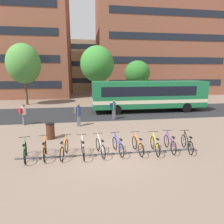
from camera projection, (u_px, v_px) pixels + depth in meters
The scene contains 24 objects.
ground at pixel (108, 153), 9.99m from camera, with size 200.00×200.00×0.00m, color #7A6656.
bus_lane_asphalt at pixel (96, 113), 19.85m from camera, with size 80.00×7.20×0.01m, color #232326.
city_bus at pixel (150, 95), 20.31m from camera, with size 12.03×2.62×3.20m.
bike_rack at pixel (110, 153), 9.83m from camera, with size 9.32×0.22×0.70m.
parked_bicycle_green_0 at pixel (25, 152), 9.20m from camera, with size 0.57×1.69×0.99m.
parked_bicycle_orange_1 at pixel (45, 150), 9.42m from camera, with size 0.52×1.72×0.99m.
parked_bicycle_orange_2 at pixel (64, 149), 9.53m from camera, with size 0.52×1.71×0.99m.
parked_bicycle_white_3 at pixel (83, 149), 9.55m from camera, with size 0.52×1.72×0.99m.
parked_bicycle_white_4 at pixel (100, 147), 9.74m from camera, with size 0.53×1.70×0.99m.
parked_bicycle_blue_5 at pixel (118, 146), 9.92m from camera, with size 0.52×1.71×0.99m.
parked_bicycle_orange_6 at pixel (138, 146), 10.00m from camera, with size 0.52×1.72×0.99m.
parked_bicycle_yellow_7 at pixel (155, 145), 10.02m from camera, with size 0.52×1.72×0.99m.
parked_bicycle_purple_8 at pixel (170, 144), 10.25m from camera, with size 0.52×1.72×0.99m.
parked_bicycle_black_9 at pixel (187, 144), 10.26m from camera, with size 0.52×1.71×0.99m.
commuter_navy_pack_0 at pixel (113, 108), 16.94m from camera, with size 0.54×0.36×1.73m.
commuter_olive_pack_1 at pixel (78, 113), 14.77m from camera, with size 0.52×0.34×1.77m.
commuter_red_pack_2 at pixel (24, 113), 15.12m from camera, with size 0.59×0.59×1.69m.
trash_bin at pixel (50, 131), 12.04m from camera, with size 0.55×0.55×1.03m.
street_tree_0 at pixel (24, 64), 23.78m from camera, with size 4.09×4.09×7.61m.
street_tree_1 at pixel (137, 73), 27.67m from camera, with size 3.62×3.62×5.78m.
street_tree_2 at pixel (97, 64), 25.27m from camera, with size 4.44×4.44×7.53m.
building_left_wing at pixel (11, 39), 31.71m from camera, with size 18.78×10.47×18.94m.
building_right_wing at pixel (158, 34), 36.98m from camera, with size 23.39×11.18×22.88m.
building_centre_block at pixel (100, 66), 48.69m from camera, with size 16.56×10.51×11.15m.
Camera 1 is at (-1.15, -9.26, 4.16)m, focal length 30.68 mm.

